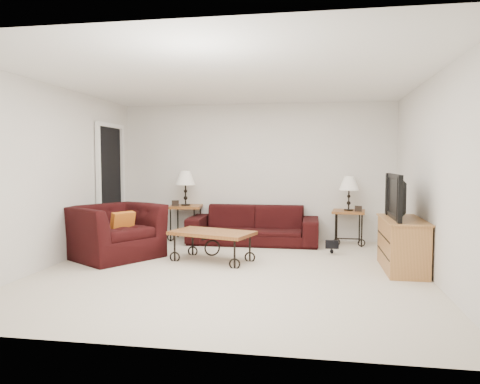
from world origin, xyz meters
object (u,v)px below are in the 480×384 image
object	(u,v)px
side_table_left	(186,223)
side_table_right	(348,227)
sofa	(253,225)
armchair	(115,232)
coffee_table	(212,246)
lamp_left	(186,188)
television	(402,196)
backpack	(332,241)
lamp_right	(349,193)
tv_stand	(402,245)

from	to	relation	value
side_table_left	side_table_right	distance (m)	2.92
sofa	armchair	size ratio (longest dim) A/B	1.85
coffee_table	lamp_left	bearing A→B (deg)	117.88
side_table_left	armchair	bearing A→B (deg)	-110.02
side_table_right	television	distance (m)	1.99
side_table_right	coffee_table	distance (m)	2.64
coffee_table	backpack	distance (m)	1.92
side_table_left	television	size ratio (longest dim) A/B	0.62
lamp_right	tv_stand	distance (m)	1.95
coffee_table	side_table_right	bearing A→B (deg)	39.27
tv_stand	side_table_right	bearing A→B (deg)	107.73
side_table_right	tv_stand	bearing A→B (deg)	-72.27
sofa	side_table_left	size ratio (longest dim) A/B	3.57
sofa	tv_stand	bearing A→B (deg)	-35.88
side_table_right	lamp_left	distance (m)	3.00
side_table_left	coffee_table	world-z (taller)	side_table_left
side_table_right	armchair	xyz separation A→B (m)	(-3.54, -1.68, 0.10)
side_table_left	lamp_right	xyz separation A→B (m)	(2.92, 0.00, 0.57)
side_table_left	tv_stand	world-z (taller)	tv_stand
side_table_right	armchair	distance (m)	3.92
backpack	sofa	bearing A→B (deg)	148.95
sofa	lamp_right	distance (m)	1.75
sofa	television	bearing A→B (deg)	-36.13
sofa	television	world-z (taller)	television
sofa	television	xyz separation A→B (m)	(2.19, -1.60, 0.66)
lamp_left	lamp_right	xyz separation A→B (m)	(2.92, 0.00, -0.06)
tv_stand	sofa	bearing A→B (deg)	144.12
side_table_right	lamp_left	bearing A→B (deg)	-180.00
armchair	backpack	size ratio (longest dim) A/B	3.03
sofa	backpack	size ratio (longest dim) A/B	5.63
lamp_left	armchair	bearing A→B (deg)	-110.02
side_table_right	lamp_left	xyz separation A→B (m)	(-2.92, -0.00, 0.65)
lamp_left	backpack	distance (m)	2.85
television	backpack	world-z (taller)	television
sofa	tv_stand	xyz separation A→B (m)	(2.21, -1.60, 0.01)
sofa	coffee_table	xyz separation A→B (m)	(-0.40, -1.49, -0.11)
lamp_right	television	distance (m)	1.87
side_table_left	backpack	world-z (taller)	side_table_left
backpack	lamp_right	bearing A→B (deg)	65.22
lamp_right	backpack	world-z (taller)	lamp_right
lamp_left	backpack	bearing A→B (deg)	-17.88
sofa	tv_stand	world-z (taller)	tv_stand
sofa	side_table_left	distance (m)	1.29
side_table_left	armchair	size ratio (longest dim) A/B	0.52
television	lamp_right	bearing A→B (deg)	-162.86
side_table_right	lamp_left	size ratio (longest dim) A/B	0.94
lamp_right	armchair	bearing A→B (deg)	-154.60
coffee_table	backpack	world-z (taller)	coffee_table
lamp_left	tv_stand	size ratio (longest dim) A/B	0.55
coffee_table	armchair	distance (m)	1.51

